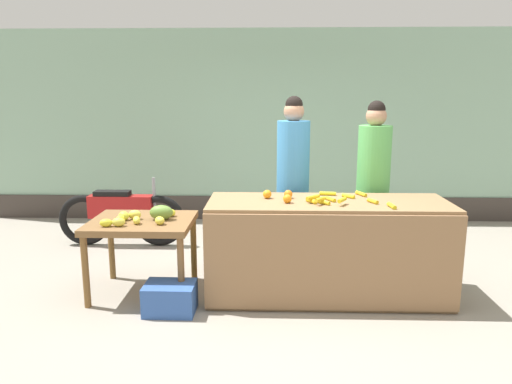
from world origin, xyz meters
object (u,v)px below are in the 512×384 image
at_px(vendor_woman_blue_shirt, 293,185).
at_px(produce_crate, 170,298).
at_px(vendor_woman_green_shirt, 373,188).
at_px(parked_motorcycle, 121,214).
at_px(produce_sack, 226,244).

relative_size(vendor_woman_blue_shirt, produce_crate, 4.24).
xyz_separation_m(vendor_woman_blue_shirt, vendor_woman_green_shirt, (0.84, -0.00, -0.02)).
bearing_deg(parked_motorcycle, produce_crate, -61.86).
xyz_separation_m(vendor_woman_green_shirt, produce_crate, (-1.94, -1.05, -0.79)).
bearing_deg(produce_sack, parked_motorcycle, 150.28).
bearing_deg(vendor_woman_blue_shirt, parked_motorcycle, 158.79).
height_order(parked_motorcycle, produce_crate, parked_motorcycle).
distance_m(vendor_woman_blue_shirt, parked_motorcycle, 2.33).
bearing_deg(produce_sack, produce_crate, -109.81).
xyz_separation_m(vendor_woman_green_shirt, parked_motorcycle, (-2.95, 0.82, -0.52)).
bearing_deg(produce_sack, vendor_woman_green_shirt, -0.96).
xyz_separation_m(parked_motorcycle, produce_crate, (1.00, -1.87, -0.27)).
xyz_separation_m(vendor_woman_blue_shirt, produce_sack, (-0.72, 0.02, -0.66)).
distance_m(parked_motorcycle, produce_crate, 2.14).
bearing_deg(produce_crate, vendor_woman_green_shirt, 28.47).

